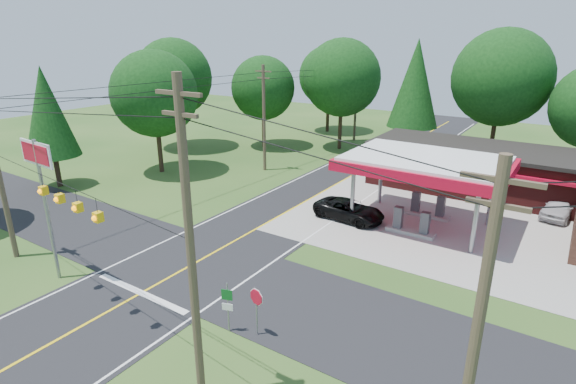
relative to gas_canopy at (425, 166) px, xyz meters
The scene contains 17 objects.
ground 16.38m from the gas_canopy, 124.70° to the right, with size 120.00×120.00×0.00m, color #254A1A.
main_highway 16.37m from the gas_canopy, 124.70° to the right, with size 8.00×120.00×0.02m, color black.
cross_road 16.37m from the gas_canopy, 124.70° to the right, with size 70.00×7.00×0.02m, color black.
lane_center_yellow 16.37m from the gas_canopy, 124.70° to the right, with size 0.15×110.00×0.00m, color yellow.
gas_canopy is the anchor object (origin of this frame).
convenience_store 10.31m from the gas_canopy, 84.28° to the left, with size 16.40×7.55×3.80m.
utility_pole_near_right 20.13m from the gas_canopy, 94.29° to the right, with size 1.80×0.30×11.50m.
utility_pole_far_left 17.74m from the gas_canopy, 163.61° to the left, with size 1.80×0.30×10.00m.
utility_pole_right_b 19.80m from the gas_canopy, 69.27° to the right, with size 1.80×0.30×10.00m.
utility_pole_north 26.92m from the gas_canopy, 125.17° to the left, with size 0.30×0.30×9.50m.
overhead_beacons 21.56m from the gas_canopy, 117.76° to the right, with size 17.04×2.04×1.03m.
treeline_backdrop 14.09m from the gas_canopy, 126.61° to the left, with size 70.27×51.59×13.30m.
suv_car 6.04m from the gas_canopy, 157.20° to the right, with size 5.10×5.10×1.42m, color black.
sedan_car 11.17m from the gas_canopy, 41.10° to the left, with size 4.56×4.56×1.55m, color silver.
big_stop_sign 22.86m from the gas_canopy, 127.86° to the right, with size 2.85×0.26×7.66m.
octagonal_stop_sign 16.34m from the gas_canopy, 97.12° to the right, with size 0.80×0.20×2.32m.
route_sign_post 17.06m from the gas_canopy, 100.96° to the right, with size 0.48×0.19×2.45m.
Camera 1 is at (17.28, -16.11, 12.44)m, focal length 28.00 mm.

